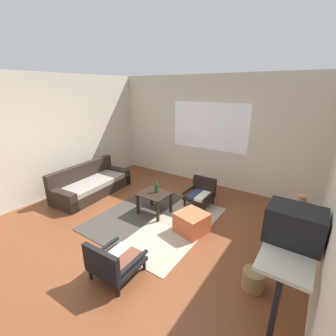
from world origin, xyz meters
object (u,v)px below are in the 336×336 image
Objects in this scene: wicker_basket at (253,279)px; console_shelf at (293,237)px; clay_vase at (300,210)px; armchair_striped_foreground at (113,262)px; coffee_table at (154,197)px; glass_bottle at (156,188)px; armchair_by_window at (201,192)px; couch at (91,185)px; ottoman_orange at (192,223)px; crt_television at (294,225)px.

console_shelf is at bearing 32.32° from wicker_basket.
clay_vase is 1.04m from wicker_basket.
armchair_striped_foreground is 2.01× the size of clay_vase.
coffee_table is 0.34× the size of console_shelf.
armchair_striped_foreground is 0.36× the size of console_shelf.
glass_bottle is 2.32m from wicker_basket.
armchair_by_window is 2.52m from armchair_striped_foreground.
coffee_table is at bearing 174.71° from clay_vase.
console_shelf reaches higher than couch.
ottoman_orange is (0.35, -1.03, -0.08)m from armchair_by_window.
clay_vase reaches higher than wicker_basket.
armchair_striped_foreground is at bearing -70.29° from coffee_table.
glass_bottle is (-0.92, 0.20, 0.36)m from ottoman_orange.
console_shelf is 6.99× the size of glass_bottle.
glass_bottle reaches higher than ottoman_orange.
wicker_basket is (2.13, -0.82, -0.41)m from glass_bottle.
couch is 3.40× the size of armchair_by_window.
armchair_striped_foreground is 2.55× the size of glass_bottle.
coffee_table is 1.21× the size of ottoman_orange.
couch is at bearing 171.17° from crt_television.
armchair_striped_foreground is 1.30× the size of ottoman_orange.
clay_vase is at bearing 90.00° from console_shelf.
crt_television reaches higher than coffee_table.
armchair_by_window is at bearing 108.74° from ottoman_orange.
crt_television reaches higher than glass_bottle.
console_shelf is (4.27, -0.44, 0.55)m from couch.
clay_vase is 1.13× the size of wicker_basket.
glass_bottle is (-2.45, 0.84, -0.50)m from crt_television.
coffee_table is 2.54m from clay_vase.
glass_bottle is (1.82, 0.18, 0.32)m from couch.
console_shelf is (2.46, -0.55, 0.42)m from coffee_table.
ottoman_orange is at bearing -8.64° from coffee_table.
armchair_by_window is 1.18× the size of ottoman_orange.
couch is 3.08× the size of armchair_striped_foreground.
armchair_by_window reaches higher than wicker_basket.
armchair_striped_foreground is at bearing -102.84° from ottoman_orange.
armchair_by_window is 2.43m from console_shelf.
wicker_basket is (-0.32, -0.53, -0.84)m from clay_vase.
armchair_by_window is (0.57, 0.89, -0.08)m from coffee_table.
crt_television is at bearing -22.49° from ottoman_orange.
console_shelf is at bearing -37.55° from armchair_by_window.
console_shelf reaches higher than coffee_table.
crt_television is (-0.00, -0.22, 0.28)m from console_shelf.
ottoman_orange is 1.00m from glass_bottle.
crt_television is 2.25× the size of glass_bottle.
ottoman_orange reaches higher than wicker_basket.
coffee_table is at bearing 171.36° from ottoman_orange.
wicker_basket is (2.14, -0.75, -0.22)m from coffee_table.
armchair_by_window is 1.82× the size of clay_vase.
armchair_striped_foreground reaches higher than ottoman_orange.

